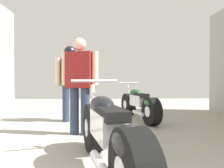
# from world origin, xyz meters

# --- Properties ---
(ground_plane) EXTENTS (15.06, 15.06, 0.00)m
(ground_plane) POSITION_xyz_m (0.00, 3.14, 0.00)
(ground_plane) COLOR #9E998E
(motorcycle_maroon_cruiser) EXTENTS (0.78, 2.03, 0.95)m
(motorcycle_maroon_cruiser) POSITION_xyz_m (-0.29, 2.26, 0.40)
(motorcycle_maroon_cruiser) COLOR black
(motorcycle_maroon_cruiser) RESTS_ON ground_plane
(motorcycle_black_naked) EXTENTS (0.75, 1.90, 0.89)m
(motorcycle_black_naked) POSITION_xyz_m (0.52, 5.08, 0.37)
(motorcycle_black_naked) COLOR black
(motorcycle_black_naked) RESTS_ON ground_plane
(mechanic_in_blue) EXTENTS (0.67, 0.36, 1.68)m
(mechanic_in_blue) POSITION_xyz_m (-0.74, 3.84, 0.95)
(mechanic_in_blue) COLOR #2D3851
(mechanic_in_blue) RESTS_ON ground_plane
(mechanic_with_helmet) EXTENTS (0.64, 0.44, 1.73)m
(mechanic_with_helmet) POSITION_xyz_m (-1.10, 5.01, 1.03)
(mechanic_with_helmet) COLOR #2D3851
(mechanic_with_helmet) RESTS_ON ground_plane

